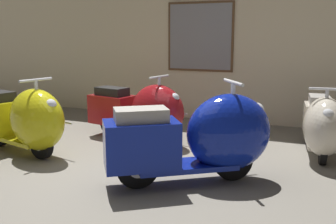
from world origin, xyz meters
The scene contains 6 objects.
ground_plane centered at (0.00, 0.00, 0.00)m, with size 60.00×60.00×0.00m, color slate.
showroom_back_wall centered at (0.00, 3.36, 1.70)m, with size 18.00×0.24×3.39m.
scooter_0 centered at (-1.45, 0.21, 0.47)m, with size 1.77×0.87×1.04m.
scooter_1 centered at (-0.28, 1.39, 0.46)m, with size 1.71×0.79×1.01m.
scooter_2 centered at (1.05, 0.16, 0.50)m, with size 1.76×1.47×1.10m.
scooter_3 centered at (2.19, 1.62, 0.43)m, with size 0.63×1.60×0.95m.
Camera 1 is at (2.28, -3.71, 1.57)m, focal length 41.86 mm.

